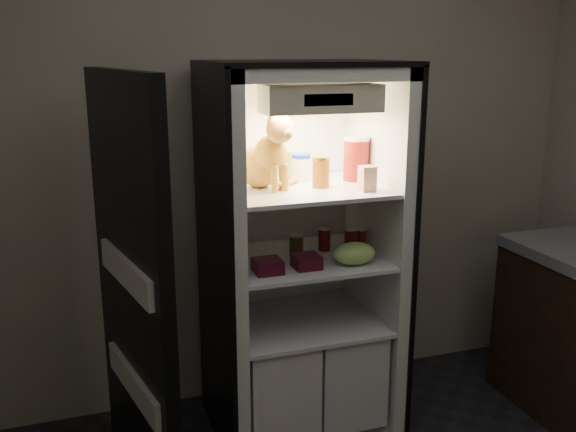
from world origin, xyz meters
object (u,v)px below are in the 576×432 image
(parmesan_shaker, at_px, (285,168))
(mayo_tub, at_px, (300,168))
(salsa_jar, at_px, (321,172))
(grape_bag, at_px, (354,253))
(pepper_jar, at_px, (356,159))
(berry_box_right, at_px, (307,261))
(soda_can_c, at_px, (351,241))
(refrigerator, at_px, (299,281))
(berry_box_left, at_px, (268,266))
(soda_can_a, at_px, (324,239))
(cream_carton, at_px, (367,179))
(condiment_jar, at_px, (296,244))
(tabby_cat, at_px, (266,158))
(soda_can_b, at_px, (360,240))

(parmesan_shaker, bearing_deg, mayo_tub, 30.42)
(salsa_jar, xyz_separation_m, grape_bag, (0.12, -0.14, -0.37))
(pepper_jar, distance_m, berry_box_right, 0.59)
(soda_can_c, bearing_deg, berry_box_right, -153.21)
(refrigerator, distance_m, pepper_jar, 0.68)
(salsa_jar, bearing_deg, berry_box_left, -157.19)
(soda_can_a, height_order, berry_box_right, soda_can_a)
(soda_can_c, bearing_deg, salsa_jar, -172.24)
(soda_can_c, distance_m, berry_box_left, 0.50)
(refrigerator, height_order, mayo_tub, refrigerator)
(soda_can_a, distance_m, berry_box_right, 0.29)
(pepper_jar, xyz_separation_m, cream_carton, (-0.06, -0.24, -0.05))
(mayo_tub, distance_m, pepper_jar, 0.28)
(condiment_jar, relative_size, grape_bag, 0.48)
(pepper_jar, bearing_deg, berry_box_left, -156.83)
(berry_box_right, bearing_deg, grape_bag, -5.20)
(soda_can_a, distance_m, condiment_jar, 0.15)
(salsa_jar, xyz_separation_m, cream_carton, (0.17, -0.14, -0.02))
(cream_carton, relative_size, soda_can_a, 1.03)
(soda_can_c, bearing_deg, tabby_cat, 173.95)
(salsa_jar, bearing_deg, grape_bag, -50.90)
(mayo_tub, xyz_separation_m, condiment_jar, (-0.04, -0.07, -0.37))
(parmesan_shaker, xyz_separation_m, pepper_jar, (0.37, -0.00, 0.03))
(soda_can_c, bearing_deg, refrigerator, 163.52)
(soda_can_c, distance_m, grape_bag, 0.18)
(condiment_jar, bearing_deg, soda_can_a, 2.35)
(mayo_tub, bearing_deg, refrigerator, -115.16)
(mayo_tub, bearing_deg, berry_box_left, -132.00)
(soda_can_a, bearing_deg, grape_bag, -78.07)
(cream_carton, distance_m, soda_can_a, 0.44)
(cream_carton, distance_m, berry_box_right, 0.47)
(salsa_jar, relative_size, soda_can_c, 1.21)
(condiment_jar, bearing_deg, berry_box_left, -134.15)
(salsa_jar, bearing_deg, parmesan_shaker, 143.98)
(tabby_cat, relative_size, mayo_tub, 2.76)
(grape_bag, xyz_separation_m, berry_box_left, (-0.42, 0.02, -0.02))
(pepper_jar, xyz_separation_m, soda_can_b, (0.01, -0.06, -0.40))
(soda_can_a, xyz_separation_m, berry_box_right, (-0.18, -0.22, -0.03))
(mayo_tub, bearing_deg, berry_box_right, -104.03)
(soda_can_a, height_order, berry_box_left, soda_can_a)
(parmesan_shaker, relative_size, cream_carton, 1.41)
(tabby_cat, relative_size, pepper_jar, 1.75)
(parmesan_shaker, distance_m, salsa_jar, 0.18)
(soda_can_a, height_order, grape_bag, soda_can_a)
(salsa_jar, height_order, soda_can_a, salsa_jar)
(soda_can_c, xyz_separation_m, berry_box_right, (-0.29, -0.15, -0.03))
(refrigerator, xyz_separation_m, cream_carton, (0.25, -0.24, 0.56))
(tabby_cat, relative_size, parmesan_shaker, 2.33)
(condiment_jar, bearing_deg, salsa_jar, -47.69)
(berry_box_right, bearing_deg, soda_can_b, 24.79)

